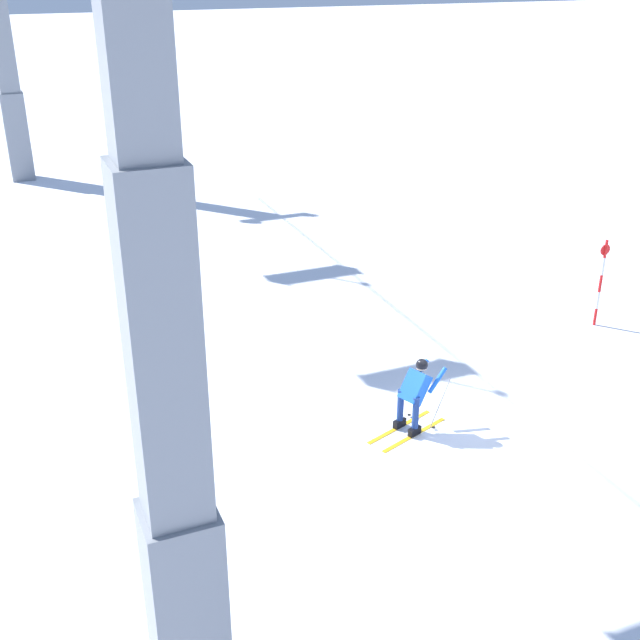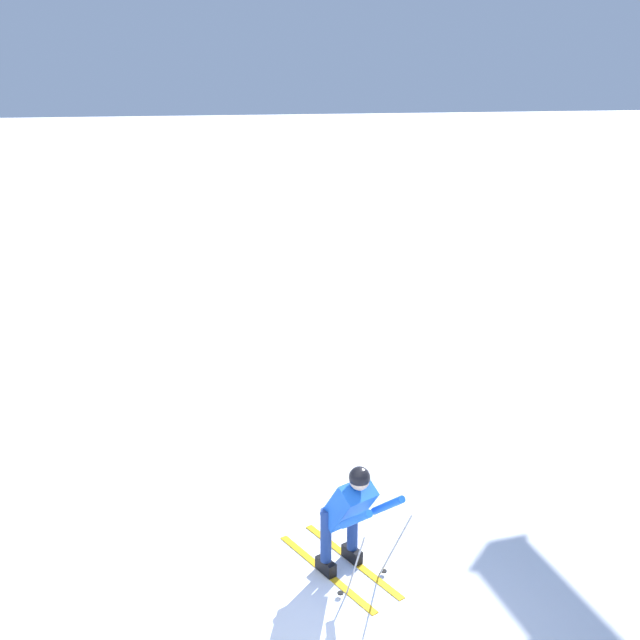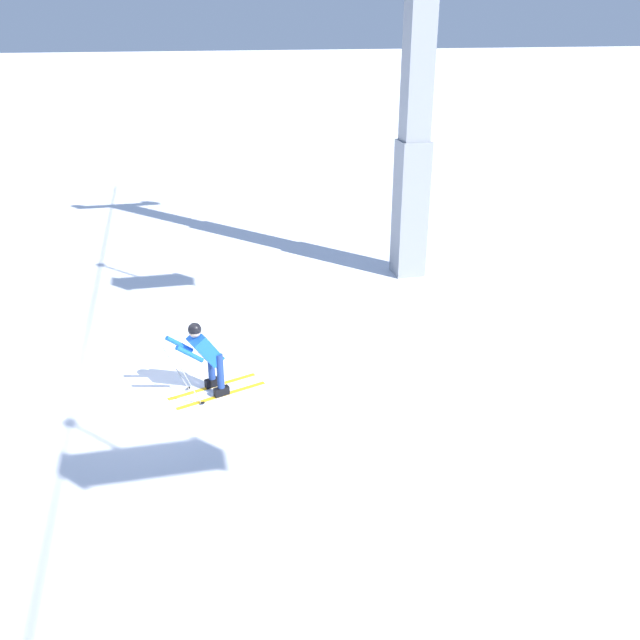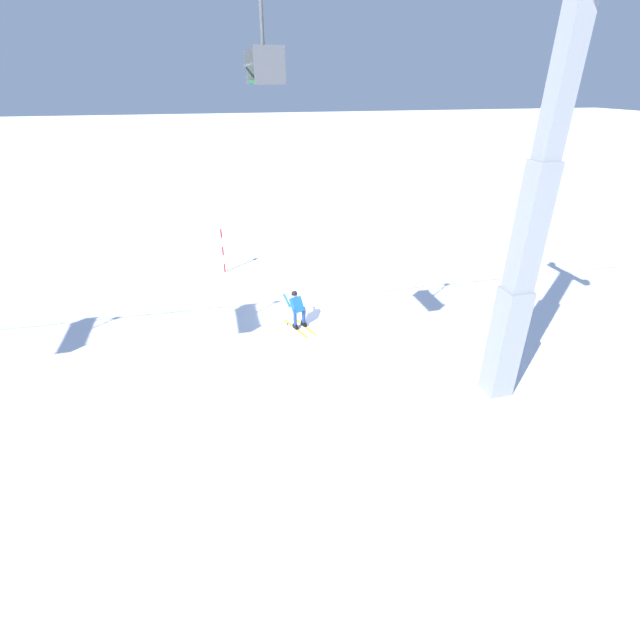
# 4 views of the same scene
# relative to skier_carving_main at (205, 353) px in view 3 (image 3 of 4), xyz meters

# --- Properties ---
(ground_plane) EXTENTS (260.00, 260.00, 0.00)m
(ground_plane) POSITION_rel_skier_carving_main_xyz_m (-0.73, -0.99, -0.85)
(ground_plane) COLOR white
(skier_carving_main) EXTENTS (1.15, 1.83, 1.61)m
(skier_carving_main) POSITION_rel_skier_carving_main_xyz_m (0.00, 0.00, 0.00)
(skier_carving_main) COLOR yellow
(skier_carving_main) RESTS_ON ground_plane
(lift_tower_near) EXTENTS (0.76, 2.92, 11.10)m
(lift_tower_near) POSITION_rel_skier_carving_main_xyz_m (-5.32, 5.74, 3.79)
(lift_tower_near) COLOR gray
(lift_tower_near) RESTS_ON ground_plane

